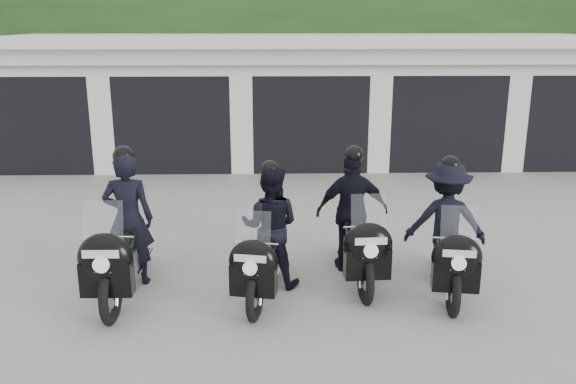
{
  "coord_description": "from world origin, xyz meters",
  "views": [
    {
      "loc": [
        -0.87,
        -8.07,
        3.42
      ],
      "look_at": [
        -0.65,
        0.21,
        1.05
      ],
      "focal_mm": 38.0,
      "sensor_mm": 36.0,
      "label": 1
    }
  ],
  "objects_px": {
    "police_bike_b": "(268,236)",
    "police_bike_c": "(354,221)",
    "police_bike_a": "(123,236)",
    "police_bike_d": "(447,231)"
  },
  "relations": [
    {
      "from": "police_bike_b",
      "to": "police_bike_c",
      "type": "relative_size",
      "value": 0.94
    },
    {
      "from": "police_bike_a",
      "to": "police_bike_c",
      "type": "bearing_deg",
      "value": 10.18
    },
    {
      "from": "police_bike_a",
      "to": "police_bike_d",
      "type": "height_order",
      "value": "police_bike_a"
    },
    {
      "from": "police_bike_a",
      "to": "police_bike_c",
      "type": "relative_size",
      "value": 1.05
    },
    {
      "from": "police_bike_a",
      "to": "police_bike_b",
      "type": "xyz_separation_m",
      "value": [
        1.82,
        0.03,
        -0.03
      ]
    },
    {
      "from": "police_bike_b",
      "to": "police_bike_d",
      "type": "xyz_separation_m",
      "value": [
        2.34,
        0.09,
        0.02
      ]
    },
    {
      "from": "police_bike_a",
      "to": "police_bike_d",
      "type": "xyz_separation_m",
      "value": [
        4.16,
        0.12,
        -0.01
      ]
    },
    {
      "from": "police_bike_a",
      "to": "police_bike_b",
      "type": "relative_size",
      "value": 1.12
    },
    {
      "from": "police_bike_a",
      "to": "police_bike_d",
      "type": "relative_size",
      "value": 1.09
    },
    {
      "from": "police_bike_c",
      "to": "police_bike_a",
      "type": "bearing_deg",
      "value": -173.64
    }
  ]
}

